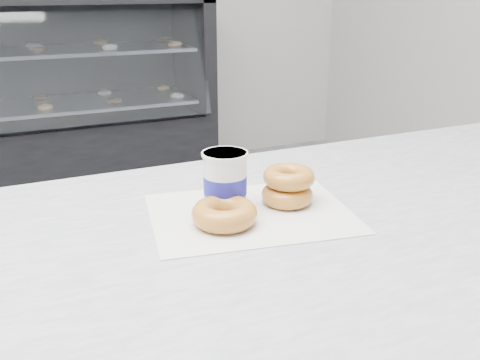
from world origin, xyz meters
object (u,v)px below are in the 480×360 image
object	(u,v)px
donut_stack	(288,186)
donut_single	(224,213)
display_case	(9,123)
coffee_cup	(225,181)

from	to	relation	value
donut_stack	donut_single	bearing A→B (deg)	-164.73
display_case	donut_stack	bearing A→B (deg)	-80.85
donut_single	donut_stack	distance (m)	0.14
donut_single	coffee_cup	distance (m)	0.07
donut_single	coffee_cup	size ratio (longest dim) A/B	1.02
coffee_cup	display_case	bearing A→B (deg)	109.05
donut_single	coffee_cup	xyz separation A→B (m)	(0.03, 0.06, 0.03)
donut_stack	coffee_cup	world-z (taller)	coffee_cup
donut_single	donut_stack	bearing A→B (deg)	15.27
donut_single	display_case	bearing A→B (deg)	96.11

